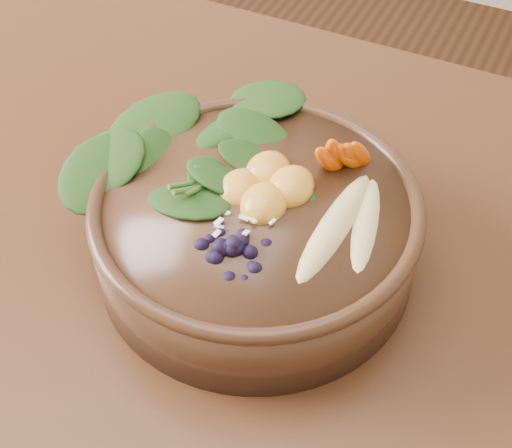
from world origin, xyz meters
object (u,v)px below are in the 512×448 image
object	(u,v)px
blueberry_pile	(231,234)
kale_heap	(235,128)
mandarin_cluster	(266,175)
carrot_cluster	(345,126)
stoneware_bowl	(256,232)
banana_halves	(352,213)

from	to	relation	value
blueberry_pile	kale_heap	bearing A→B (deg)	115.65
kale_heap	mandarin_cluster	bearing A→B (deg)	-37.94
carrot_cluster	mandarin_cluster	world-z (taller)	carrot_cluster
stoneware_bowl	banana_halves	xyz separation A→B (m)	(0.08, 0.01, 0.05)
carrot_cluster	banana_halves	distance (m)	0.08
banana_halves	blueberry_pile	world-z (taller)	blueberry_pile
banana_halves	blueberry_pile	bearing A→B (deg)	-141.51
stoneware_bowl	kale_heap	size ratio (longest dim) A/B	1.53
banana_halves	blueberry_pile	size ratio (longest dim) A/B	1.23
kale_heap	blueberry_pile	bearing A→B (deg)	-64.35
carrot_cluster	banana_halves	world-z (taller)	carrot_cluster
stoneware_bowl	mandarin_cluster	size ratio (longest dim) A/B	3.15
carrot_cluster	mandarin_cluster	distance (m)	0.08
banana_halves	stoneware_bowl	bearing A→B (deg)	-177.26
stoneware_bowl	kale_heap	world-z (taller)	kale_heap
kale_heap	stoneware_bowl	bearing A→B (deg)	-49.28
stoneware_bowl	kale_heap	distance (m)	0.10
kale_heap	mandarin_cluster	world-z (taller)	kale_heap
stoneware_bowl	banana_halves	size ratio (longest dim) A/B	1.76
banana_halves	mandarin_cluster	bearing A→B (deg)	170.25
kale_heap	blueberry_pile	world-z (taller)	kale_heap
stoneware_bowl	blueberry_pile	distance (m)	0.08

